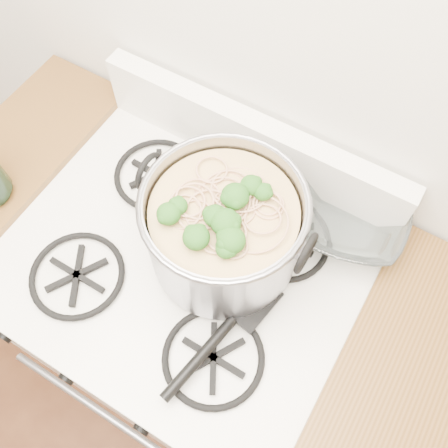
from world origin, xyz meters
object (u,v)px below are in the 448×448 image
stock_pot (224,229)px  spatula (250,299)px  glass_bowl (347,218)px  gas_range (193,324)px

stock_pot → spatula: 0.15m
glass_bowl → gas_range: bearing=-135.6°
gas_range → stock_pot: stock_pot is taller
spatula → glass_bowl: glass_bowl is taller
gas_range → stock_pot: 0.60m
spatula → glass_bowl: 0.29m
stock_pot → glass_bowl: size_ratio=3.40×
spatula → glass_bowl: size_ratio=3.01×
stock_pot → spatula: size_ratio=1.13×
gas_range → spatula: size_ratio=2.98×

